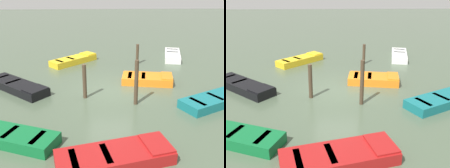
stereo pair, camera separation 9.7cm
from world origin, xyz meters
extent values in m
plane|color=#475642|center=(0.00, 0.00, 0.00)|extent=(80.00, 80.00, 0.00)
cube|color=maroon|center=(-5.75, 0.12, 0.20)|extent=(2.18, 3.77, 0.40)
cube|color=black|center=(-5.75, 0.12, 0.34)|extent=(1.76, 3.19, 0.04)
cube|color=maroon|center=(-5.40, -1.22, 0.43)|extent=(1.34, 1.06, 0.06)
cube|color=black|center=(-5.82, 0.38, 0.38)|extent=(1.04, 0.45, 0.04)
cube|color=black|center=(-6.07, 1.33, 0.38)|extent=(1.04, 0.45, 0.04)
cube|color=orange|center=(1.06, -1.94, 0.20)|extent=(1.78, 2.85, 0.40)
cube|color=black|center=(1.06, -1.94, 0.34)|extent=(1.42, 2.41, 0.04)
cube|color=orange|center=(0.89, -2.97, 0.43)|extent=(1.31, 0.78, 0.06)
cube|color=black|center=(1.09, -1.74, 0.38)|extent=(1.09, 0.37, 0.04)
cube|color=black|center=(1.21, -1.02, 0.38)|extent=(1.09, 0.37, 0.04)
cube|color=gold|center=(4.85, 2.41, 0.20)|extent=(3.00, 3.05, 0.40)
cube|color=#4C3319|center=(4.85, 2.41, 0.34)|extent=(2.50, 2.54, 0.04)
cube|color=gold|center=(5.73, 1.49, 0.43)|extent=(1.15, 1.15, 0.06)
cube|color=#42301E|center=(4.68, 2.58, 0.38)|extent=(0.71, 0.69, 0.04)
cube|color=#42301E|center=(4.05, 3.23, 0.38)|extent=(0.71, 0.69, 0.04)
cube|color=black|center=(0.25, 4.82, 0.20)|extent=(3.32, 3.68, 0.40)
cube|color=gray|center=(0.25, 4.82, 0.34)|extent=(2.77, 3.08, 0.04)
cube|color=black|center=(-0.71, 3.66, 0.43)|extent=(1.31, 1.29, 0.06)
cube|color=#776E5D|center=(0.44, 5.04, 0.38)|extent=(0.79, 0.70, 0.04)
cube|color=#776E5D|center=(1.12, 5.86, 0.38)|extent=(0.79, 0.70, 0.04)
cube|color=silver|center=(5.85, -4.51, 0.20)|extent=(3.23, 1.66, 0.40)
cube|color=#334772|center=(5.85, -4.51, 0.34)|extent=(2.73, 1.34, 0.04)
cube|color=silver|center=(4.67, -4.26, 0.43)|extent=(0.86, 1.05, 0.06)
cube|color=navy|center=(6.07, -4.56, 0.38)|extent=(0.37, 0.83, 0.04)
cube|color=navy|center=(6.90, -4.74, 0.38)|extent=(0.37, 0.83, 0.04)
cube|color=#14666B|center=(-1.63, -4.81, 0.20)|extent=(2.90, 4.06, 0.40)
cube|color=beige|center=(-1.63, -4.81, 0.34)|extent=(2.39, 3.41, 0.04)
cube|color=#9B9789|center=(-1.77, -4.55, 0.38)|extent=(0.91, 0.61, 0.04)
cube|color=#9B9789|center=(-2.29, -3.58, 0.38)|extent=(0.91, 0.61, 0.04)
cube|color=#0F602D|center=(-4.38, 3.94, 0.20)|extent=(2.43, 4.10, 0.40)
cube|color=orange|center=(-4.38, 3.94, 0.34)|extent=(1.99, 3.46, 0.04)
cube|color=#B06E1E|center=(-4.48, 3.66, 0.38)|extent=(0.87, 0.49, 0.04)
cube|color=#B06E1E|center=(-4.87, 2.64, 0.38)|extent=(0.87, 0.49, 0.04)
cylinder|color=#423323|center=(-0.85, 1.31, 0.82)|extent=(0.18, 0.18, 1.64)
cylinder|color=#423323|center=(4.56, -1.83, 0.66)|extent=(0.18, 0.18, 1.32)
cylinder|color=#423323|center=(-1.61, -1.01, 1.03)|extent=(0.18, 0.18, 2.05)
camera|label=1|loc=(-12.58, 0.44, 5.26)|focal=43.20mm
camera|label=2|loc=(-12.59, 0.34, 5.26)|focal=43.20mm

